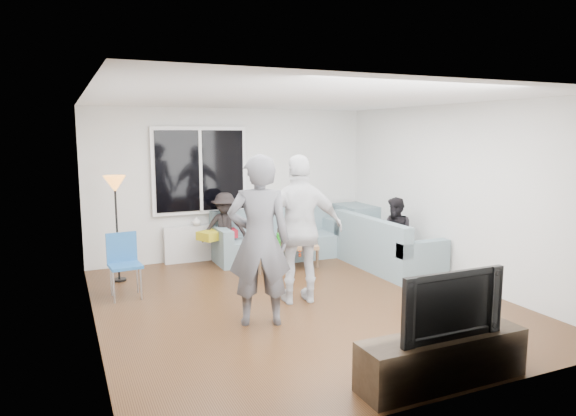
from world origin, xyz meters
name	(u,v)px	position (x,y,z in m)	size (l,w,h in m)	color
floor	(300,303)	(0.00, 0.00, -0.02)	(5.00, 5.50, 0.04)	#56351C
ceiling	(300,97)	(0.00, 0.00, 2.62)	(5.00, 5.50, 0.04)	white
wall_back	(233,183)	(0.00, 2.77, 1.30)	(5.00, 0.04, 2.60)	silver
wall_front	(451,247)	(0.00, -2.77, 1.30)	(5.00, 0.04, 2.60)	silver
wall_left	(88,216)	(-2.52, 0.00, 1.30)	(0.04, 5.50, 2.60)	silver
wall_right	(455,194)	(2.52, 0.00, 1.30)	(0.04, 5.50, 2.60)	silver
window_frame	(200,171)	(-0.60, 2.69, 1.55)	(1.62, 0.06, 1.47)	white
window_glass	(200,171)	(-0.60, 2.65, 1.55)	(1.50, 0.02, 1.35)	black
window_mullion	(201,171)	(-0.60, 2.64, 1.55)	(0.05, 0.03, 1.35)	white
radiator	(202,243)	(-0.60, 2.65, 0.31)	(1.30, 0.12, 0.62)	silver
potted_plant	(230,214)	(-0.10, 2.62, 0.79)	(0.19, 0.15, 0.34)	#2D5B24
vase	(197,221)	(-0.70, 2.62, 0.70)	(0.15, 0.15, 0.16)	white
sofa_back_section	(280,234)	(0.69, 2.27, 0.42)	(2.30, 0.85, 0.85)	slate
sofa_right_section	(387,242)	(2.02, 0.95, 0.42)	(0.85, 2.00, 0.85)	slate
sofa_corner	(362,227)	(2.36, 2.27, 0.42)	(0.85, 0.85, 0.85)	slate
cushion_yellow	(211,235)	(-0.55, 2.25, 0.51)	(0.38, 0.32, 0.14)	gold
cushion_red	(226,233)	(-0.28, 2.33, 0.51)	(0.36, 0.30, 0.13)	maroon
coffee_table	(283,256)	(0.48, 1.66, 0.20)	(1.10, 0.60, 0.40)	#9E724C
pitcher	(283,239)	(0.44, 1.58, 0.49)	(0.17, 0.17, 0.17)	maroon
side_chair	(125,266)	(-2.05, 1.08, 0.43)	(0.40, 0.40, 0.86)	#255FA1
floor_lamp	(117,229)	(-2.05, 1.95, 0.78)	(0.32, 0.32, 1.56)	orange
player_left	(259,241)	(-0.75, -0.51, 0.98)	(0.71, 0.47, 1.96)	#4B4B50
player_right	(301,229)	(0.01, 0.00, 0.96)	(1.12, 0.47, 1.92)	silver
spectator_right	(396,235)	(2.02, 0.73, 0.59)	(0.57, 0.45, 1.18)	black
spectator_back	(225,228)	(-0.30, 2.30, 0.60)	(0.78, 0.45, 1.20)	black
tv_console	(442,359)	(0.21, -2.50, 0.22)	(1.60, 0.40, 0.44)	#322519
television	(445,302)	(0.21, -2.50, 0.74)	(1.04, 0.14, 0.60)	black
bottle_d	(298,236)	(0.71, 1.56, 0.53)	(0.07, 0.07, 0.26)	orange
bottle_e	(299,234)	(0.82, 1.77, 0.51)	(0.07, 0.07, 0.23)	black
bottle_a	(264,238)	(0.20, 1.75, 0.50)	(0.07, 0.07, 0.20)	#C37B0B
bottle_c	(279,235)	(0.49, 1.83, 0.51)	(0.07, 0.07, 0.22)	black
bottle_b	(279,239)	(0.36, 1.54, 0.50)	(0.08, 0.08, 0.20)	#177C16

